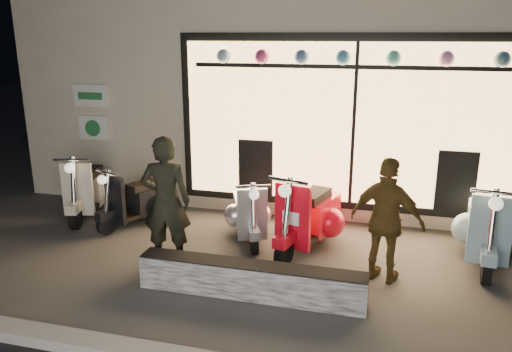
{
  "coord_description": "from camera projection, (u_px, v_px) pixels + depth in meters",
  "views": [
    {
      "loc": [
        1.27,
        -5.51,
        2.85
      ],
      "look_at": [
        -0.35,
        0.6,
        1.05
      ],
      "focal_mm": 35.0,
      "sensor_mm": 36.0,
      "label": 1
    }
  ],
  "objects": [
    {
      "name": "scooter_black",
      "position": [
        141.0,
        200.0,
        7.77
      ],
      "size": [
        0.74,
        1.25,
        0.91
      ],
      "rotation": [
        0.0,
        0.0,
        -0.41
      ],
      "color": "black",
      "rests_on": "ground"
    },
    {
      "name": "graffiti_barrier",
      "position": [
        251.0,
        280.0,
        5.58
      ],
      "size": [
        2.57,
        0.28,
        0.4
      ],
      "primitive_type": "cube",
      "color": "black",
      "rests_on": "ground"
    },
    {
      "name": "ground",
      "position": [
        271.0,
        272.0,
        6.22
      ],
      "size": [
        40.0,
        40.0,
        0.0
      ],
      "primitive_type": "plane",
      "color": "#383533",
      "rests_on": "ground"
    },
    {
      "name": "woman",
      "position": [
        387.0,
        221.0,
        5.81
      ],
      "size": [
        0.96,
        0.64,
        1.51
      ],
      "primitive_type": "imported",
      "rotation": [
        0.0,
        0.0,
        2.81
      ],
      "color": "brown",
      "rests_on": "ground"
    },
    {
      "name": "scooter_blue",
      "position": [
        486.0,
        226.0,
        6.5
      ],
      "size": [
        0.6,
        1.53,
        1.08
      ],
      "rotation": [
        0.0,
        0.0,
        -0.12
      ],
      "color": "black",
      "rests_on": "ground"
    },
    {
      "name": "scooter_red",
      "position": [
        311.0,
        215.0,
        6.9
      ],
      "size": [
        0.77,
        1.52,
        1.09
      ],
      "rotation": [
        0.0,
        0.0,
        -0.28
      ],
      "color": "black",
      "rests_on": "ground"
    },
    {
      "name": "scooter_cream",
      "position": [
        90.0,
        188.0,
        8.19
      ],
      "size": [
        0.71,
        1.46,
        1.04
      ],
      "rotation": [
        0.0,
        0.0,
        0.26
      ],
      "color": "black",
      "rests_on": "ground"
    },
    {
      "name": "scooter_silver",
      "position": [
        248.0,
        212.0,
        7.24
      ],
      "size": [
        0.72,
        1.26,
        0.91
      ],
      "rotation": [
        0.0,
        0.0,
        0.39
      ],
      "color": "black",
      "rests_on": "ground"
    },
    {
      "name": "shop_building",
      "position": [
        327.0,
        72.0,
        10.27
      ],
      "size": [
        10.2,
        6.23,
        4.2
      ],
      "color": "beige",
      "rests_on": "ground"
    },
    {
      "name": "man",
      "position": [
        166.0,
        202.0,
        6.22
      ],
      "size": [
        0.68,
        0.51,
        1.68
      ],
      "primitive_type": "imported",
      "rotation": [
        0.0,
        0.0,
        3.34
      ],
      "color": "black",
      "rests_on": "ground"
    }
  ]
}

